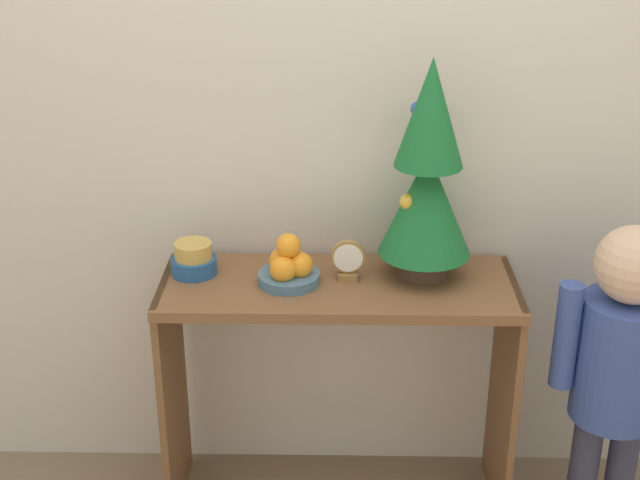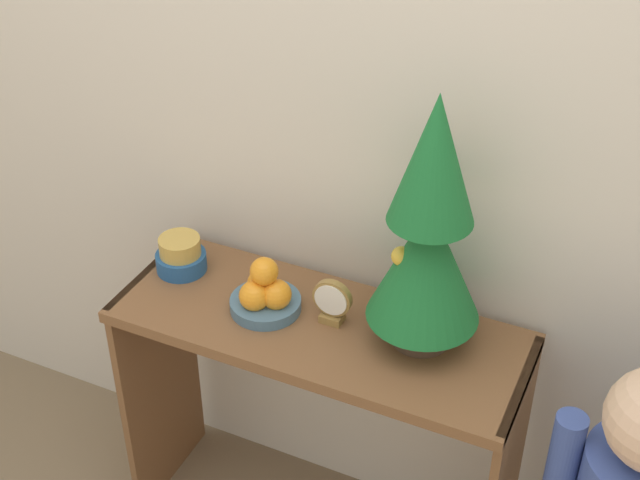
% 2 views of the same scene
% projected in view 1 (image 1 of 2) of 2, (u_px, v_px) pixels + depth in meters
% --- Properties ---
extents(back_wall, '(7.00, 0.05, 2.50)m').
position_uv_depth(back_wall, '(340.00, 81.00, 2.46)').
color(back_wall, beige).
rests_on(back_wall, ground_plane).
extents(console_table, '(0.99, 0.37, 0.74)m').
position_uv_depth(console_table, '(338.00, 341.00, 2.53)').
color(console_table, brown).
rests_on(console_table, ground_plane).
extents(mini_tree, '(0.26, 0.26, 0.62)m').
position_uv_depth(mini_tree, '(427.00, 175.00, 2.37)').
color(mini_tree, '#4C3828').
rests_on(mini_tree, console_table).
extents(fruit_bowl, '(0.17, 0.17, 0.15)m').
position_uv_depth(fruit_bowl, '(289.00, 267.00, 2.43)').
color(fruit_bowl, '#476B84').
rests_on(fruit_bowl, console_table).
extents(singing_bowl, '(0.13, 0.13, 0.09)m').
position_uv_depth(singing_bowl, '(194.00, 260.00, 2.49)').
color(singing_bowl, '#235189').
rests_on(singing_bowl, console_table).
extents(desk_clock, '(0.10, 0.04, 0.12)m').
position_uv_depth(desk_clock, '(348.00, 260.00, 2.45)').
color(desk_clock, olive).
rests_on(desk_clock, console_table).
extents(child_figure, '(0.37, 0.24, 0.96)m').
position_uv_depth(child_figure, '(621.00, 354.00, 2.40)').
color(child_figure, '#38384C').
rests_on(child_figure, ground_plane).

